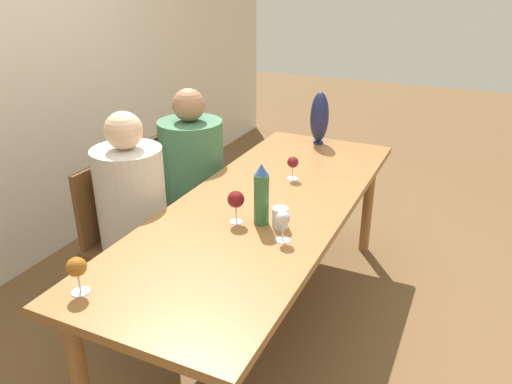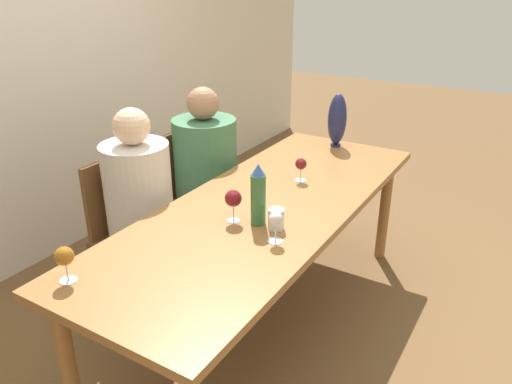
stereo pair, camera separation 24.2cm
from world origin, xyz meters
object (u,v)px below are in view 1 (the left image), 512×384
Objects in this scene: wine_glass_3 at (77,268)px; wine_glass_2 at (283,219)px; wine_glass_0 at (236,200)px; person_far at (195,178)px; chair_far at (185,195)px; water_bottle at (261,195)px; water_tumbler at (280,218)px; vase at (319,117)px; wine_glass_1 at (293,163)px; person_near at (135,215)px; chair_near at (126,236)px.

wine_glass_2 is at bearing -38.25° from wine_glass_3.
person_far is (0.64, 0.62, -0.24)m from wine_glass_0.
chair_far is at bearing 53.94° from wine_glass_2.
water_tumbler is (0.00, -0.10, -0.10)m from water_bottle.
chair_far is (1.38, 0.44, -0.36)m from wine_glass_3.
water_bottle reaches higher than chair_far.
water_tumbler is at bearing -169.52° from vase.
wine_glass_0 is at bearing 175.41° from wine_glass_1.
wine_glass_0 is at bearing 100.37° from water_tumbler.
person_far reaches higher than wine_glass_1.
wine_glass_0 is 0.13× the size of person_far.
person_near reaches higher than wine_glass_2.
wine_glass_2 is 0.16× the size of chair_near.
chair_near is (0.10, 0.97, -0.36)m from wine_glass_2.
vase is at bearing 6.10° from water_bottle.
vase is (1.23, 0.13, 0.04)m from water_bottle.
vase is 1.03m from chair_far.
person_near reaches higher than chair_near.
chair_far is 0.16m from person_far.
water_bottle is 0.19m from wine_glass_2.
wine_glass_0 reaches higher than water_tumbler.
wine_glass_3 is 0.16× the size of chair_near.
water_bottle is 0.98m from person_far.
water_tumbler is 0.62× the size of wine_glass_0.
wine_glass_0 reaches higher than chair_far.
chair_far is at bearing 0.00° from chair_near.
chair_near is at bearing 180.00° from chair_far.
chair_near is (-0.57, 0.75, -0.36)m from wine_glass_1.
chair_near is at bearing 90.00° from person_near.
chair_far is 0.75× the size of person_far.
vase reaches higher than wine_glass_1.
water_tumbler is 0.13m from wine_glass_2.
water_tumbler is at bearing -125.83° from person_far.
person_far is (-0.63, 0.60, -0.31)m from vase.
wine_glass_1 is at bearing -92.34° from chair_far.
wine_glass_3 and chair_far have the same top height.
vase reaches higher than chair_near.
wine_glass_0 reaches higher than wine_glass_1.
vase is 0.39× the size of chair_far.
wine_glass_3 is (-0.78, 0.47, 0.06)m from water_tumbler.
wine_glass_3 reaches higher than wine_glass_1.
wine_glass_1 is (0.57, 0.16, 0.05)m from water_tumbler.
wine_glass_1 is at bearing 6.39° from water_bottle.
chair_far is at bearing 7.83° from person_near.
chair_near is 0.75× the size of person_far.
water_tumbler is 1.04m from person_far.
water_bottle reaches higher than wine_glass_3.
chair_near is 0.17m from person_near.
person_near reaches higher than water_bottle.
water_bottle is 0.33× the size of chair_near.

